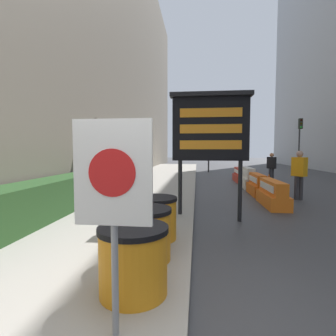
{
  "coord_description": "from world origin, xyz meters",
  "views": [
    {
      "loc": [
        0.07,
        -2.36,
        1.75
      ],
      "look_at": [
        -0.71,
        4.72,
        1.26
      ],
      "focal_mm": 28.0,
      "sensor_mm": 36.0,
      "label": 1
    }
  ],
  "objects_px": {
    "pedestrian_worker": "(299,171)",
    "pedestrian_passerby": "(271,165)",
    "traffic_light_near_curb": "(209,136)",
    "jersey_barrier_orange_far": "(257,186)",
    "traffic_light_far_side": "(300,133)",
    "jersey_barrier_orange_near": "(272,195)",
    "barrel_drum_foreground": "(133,260)",
    "barrel_drum_back": "(155,218)",
    "traffic_cone_near": "(269,180)",
    "warning_sign": "(113,187)",
    "barrel_drum_middle": "(145,234)",
    "jersey_barrier_white": "(247,179)",
    "message_board": "(210,129)",
    "jersey_barrier_red_striped": "(239,175)"
  },
  "relations": [
    {
      "from": "barrel_drum_back",
      "to": "warning_sign",
      "type": "bearing_deg",
      "value": -88.94
    },
    {
      "from": "barrel_drum_foreground",
      "to": "traffic_light_near_curb",
      "type": "bearing_deg",
      "value": 84.91
    },
    {
      "from": "warning_sign",
      "to": "message_board",
      "type": "xyz_separation_m",
      "value": [
        1.01,
        4.38,
        0.83
      ]
    },
    {
      "from": "barrel_drum_middle",
      "to": "jersey_barrier_white",
      "type": "distance_m",
      "value": 9.42
    },
    {
      "from": "traffic_light_near_curb",
      "to": "pedestrian_passerby",
      "type": "distance_m",
      "value": 7.42
    },
    {
      "from": "jersey_barrier_red_striped",
      "to": "traffic_light_far_side",
      "type": "relative_size",
      "value": 0.46
    },
    {
      "from": "jersey_barrier_orange_near",
      "to": "jersey_barrier_white",
      "type": "xyz_separation_m",
      "value": [
        0.0,
        4.15,
        0.06
      ]
    },
    {
      "from": "barrel_drum_foreground",
      "to": "jersey_barrier_white",
      "type": "relative_size",
      "value": 0.41
    },
    {
      "from": "pedestrian_worker",
      "to": "pedestrian_passerby",
      "type": "distance_m",
      "value": 4.8
    },
    {
      "from": "barrel_drum_foreground",
      "to": "barrel_drum_middle",
      "type": "bearing_deg",
      "value": 93.48
    },
    {
      "from": "barrel_drum_back",
      "to": "jersey_barrier_orange_far",
      "type": "distance_m",
      "value": 6.67
    },
    {
      "from": "jersey_barrier_orange_far",
      "to": "traffic_light_far_side",
      "type": "distance_m",
      "value": 13.6
    },
    {
      "from": "pedestrian_passerby",
      "to": "jersey_barrier_white",
      "type": "bearing_deg",
      "value": -93.9
    },
    {
      "from": "jersey_barrier_red_striped",
      "to": "traffic_cone_near",
      "type": "bearing_deg",
      "value": -52.24
    },
    {
      "from": "traffic_cone_near",
      "to": "traffic_light_far_side",
      "type": "height_order",
      "value": "traffic_light_far_side"
    },
    {
      "from": "jersey_barrier_orange_near",
      "to": "traffic_cone_near",
      "type": "height_order",
      "value": "jersey_barrier_orange_near"
    },
    {
      "from": "jersey_barrier_orange_far",
      "to": "traffic_light_far_side",
      "type": "height_order",
      "value": "traffic_light_far_side"
    },
    {
      "from": "traffic_cone_near",
      "to": "pedestrian_worker",
      "type": "bearing_deg",
      "value": -89.72
    },
    {
      "from": "barrel_drum_foreground",
      "to": "barrel_drum_back",
      "type": "relative_size",
      "value": 1.0
    },
    {
      "from": "message_board",
      "to": "traffic_cone_near",
      "type": "height_order",
      "value": "message_board"
    },
    {
      "from": "message_board",
      "to": "jersey_barrier_orange_far",
      "type": "relative_size",
      "value": 1.88
    },
    {
      "from": "barrel_drum_back",
      "to": "pedestrian_passerby",
      "type": "height_order",
      "value": "pedestrian_passerby"
    },
    {
      "from": "warning_sign",
      "to": "pedestrian_worker",
      "type": "bearing_deg",
      "value": 60.34
    },
    {
      "from": "traffic_light_near_curb",
      "to": "pedestrian_passerby",
      "type": "height_order",
      "value": "traffic_light_near_curb"
    },
    {
      "from": "jersey_barrier_orange_near",
      "to": "jersey_barrier_orange_far",
      "type": "relative_size",
      "value": 1.16
    },
    {
      "from": "barrel_drum_back",
      "to": "jersey_barrier_orange_far",
      "type": "relative_size",
      "value": 0.48
    },
    {
      "from": "message_board",
      "to": "jersey_barrier_white",
      "type": "xyz_separation_m",
      "value": [
        2.04,
        6.1,
        -1.85
      ]
    },
    {
      "from": "jersey_barrier_orange_far",
      "to": "jersey_barrier_white",
      "type": "distance_m",
      "value": 2.08
    },
    {
      "from": "jersey_barrier_orange_far",
      "to": "jersey_barrier_white",
      "type": "relative_size",
      "value": 0.86
    },
    {
      "from": "barrel_drum_foreground",
      "to": "barrel_drum_middle",
      "type": "relative_size",
      "value": 1.0
    },
    {
      "from": "jersey_barrier_orange_far",
      "to": "traffic_light_far_side",
      "type": "xyz_separation_m",
      "value": [
        5.93,
        11.93,
        2.74
      ]
    },
    {
      "from": "jersey_barrier_orange_near",
      "to": "traffic_cone_near",
      "type": "xyz_separation_m",
      "value": [
        1.18,
        4.92,
        -0.06
      ]
    },
    {
      "from": "warning_sign",
      "to": "jersey_barrier_orange_far",
      "type": "relative_size",
      "value": 1.12
    },
    {
      "from": "warning_sign",
      "to": "traffic_light_near_curb",
      "type": "xyz_separation_m",
      "value": [
        1.61,
        18.77,
        1.44
      ]
    },
    {
      "from": "barrel_drum_foreground",
      "to": "traffic_light_near_curb",
      "type": "relative_size",
      "value": 0.2
    },
    {
      "from": "traffic_cone_near",
      "to": "traffic_light_near_curb",
      "type": "distance_m",
      "value": 8.38
    },
    {
      "from": "message_board",
      "to": "barrel_drum_foreground",
      "type": "bearing_deg",
      "value": -105.35
    },
    {
      "from": "jersey_barrier_orange_far",
      "to": "traffic_light_far_side",
      "type": "relative_size",
      "value": 0.39
    },
    {
      "from": "jersey_barrier_white",
      "to": "jersey_barrier_orange_near",
      "type": "bearing_deg",
      "value": -90.0
    },
    {
      "from": "barrel_drum_foreground",
      "to": "pedestrian_passerby",
      "type": "relative_size",
      "value": 0.49
    },
    {
      "from": "traffic_light_near_curb",
      "to": "pedestrian_passerby",
      "type": "relative_size",
      "value": 2.48
    },
    {
      "from": "barrel_drum_back",
      "to": "jersey_barrier_white",
      "type": "distance_m",
      "value": 8.56
    },
    {
      "from": "barrel_drum_back",
      "to": "traffic_cone_near",
      "type": "bearing_deg",
      "value": 63.86
    },
    {
      "from": "message_board",
      "to": "pedestrian_passerby",
      "type": "relative_size",
      "value": 1.95
    },
    {
      "from": "message_board",
      "to": "jersey_barrier_orange_far",
      "type": "bearing_deg",
      "value": 63.09
    },
    {
      "from": "barrel_drum_middle",
      "to": "pedestrian_worker",
      "type": "bearing_deg",
      "value": 53.74
    },
    {
      "from": "jersey_barrier_orange_far",
      "to": "traffic_light_near_curb",
      "type": "relative_size",
      "value": 0.42
    },
    {
      "from": "pedestrian_worker",
      "to": "jersey_barrier_white",
      "type": "bearing_deg",
      "value": 164.48
    },
    {
      "from": "barrel_drum_foreground",
      "to": "jersey_barrier_white",
      "type": "height_order",
      "value": "jersey_barrier_white"
    },
    {
      "from": "pedestrian_worker",
      "to": "barrel_drum_middle",
      "type": "bearing_deg",
      "value": -73.62
    }
  ]
}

